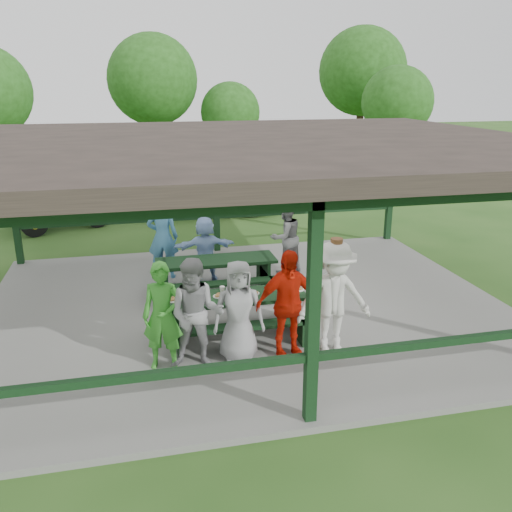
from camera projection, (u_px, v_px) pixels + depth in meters
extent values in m
plane|color=#244C17|center=(248.00, 311.00, 10.63)|extent=(90.00, 90.00, 0.00)
cube|color=slate|center=(248.00, 309.00, 10.61)|extent=(10.00, 8.00, 0.10)
cube|color=black|center=(313.00, 313.00, 6.61)|extent=(0.15, 0.15, 3.00)
cube|color=black|center=(13.00, 202.00, 12.63)|extent=(0.15, 0.15, 3.00)
cube|color=black|center=(216.00, 193.00, 13.66)|extent=(0.15, 0.15, 3.00)
cube|color=black|center=(391.00, 185.00, 14.68)|extent=(0.15, 0.15, 3.00)
cube|color=black|center=(115.00, 380.00, 6.28)|extent=(4.65, 0.10, 0.10)
cube|color=black|center=(480.00, 338.00, 7.31)|extent=(4.65, 0.10, 0.10)
cube|color=black|center=(120.00, 222.00, 13.33)|extent=(4.65, 0.10, 0.10)
cube|color=black|center=(306.00, 211.00, 14.35)|extent=(4.65, 0.10, 0.10)
cube|color=black|center=(317.00, 201.00, 6.18)|extent=(9.80, 0.15, 0.20)
cube|color=black|center=(215.00, 137.00, 13.22)|extent=(9.80, 0.15, 0.20)
cube|color=black|center=(247.00, 145.00, 9.63)|extent=(10.60, 8.60, 0.24)
cube|color=black|center=(235.00, 297.00, 9.16)|extent=(2.39, 0.75, 0.06)
cube|color=black|center=(242.00, 327.00, 8.74)|extent=(2.39, 0.28, 0.05)
cube|color=black|center=(230.00, 301.00, 9.77)|extent=(2.39, 0.28, 0.05)
cube|color=black|center=(176.00, 321.00, 9.05)|extent=(0.06, 0.70, 0.75)
cube|color=black|center=(292.00, 310.00, 9.48)|extent=(0.06, 0.70, 0.75)
cube|color=black|center=(176.00, 329.00, 9.10)|extent=(0.06, 1.39, 0.45)
cube|color=black|center=(292.00, 318.00, 9.53)|extent=(0.06, 1.39, 0.45)
cube|color=black|center=(216.00, 261.00, 11.01)|extent=(2.42, 0.75, 0.06)
cube|color=black|center=(221.00, 284.00, 10.59)|extent=(2.42, 0.28, 0.05)
cube|color=black|center=(212.00, 266.00, 11.62)|extent=(2.42, 0.28, 0.05)
cube|color=black|center=(166.00, 280.00, 10.90)|extent=(0.06, 0.70, 0.75)
cube|color=black|center=(265.00, 273.00, 11.34)|extent=(0.06, 0.70, 0.75)
cube|color=black|center=(166.00, 287.00, 10.94)|extent=(0.06, 1.39, 0.45)
cube|color=black|center=(265.00, 279.00, 11.38)|extent=(0.06, 1.39, 0.45)
cylinder|color=white|center=(173.00, 300.00, 8.93)|extent=(0.22, 0.22, 0.01)
torus|color=#996436|center=(171.00, 300.00, 8.89)|extent=(0.10, 0.10, 0.03)
torus|color=#996436|center=(176.00, 299.00, 8.91)|extent=(0.10, 0.10, 0.03)
torus|color=#996436|center=(173.00, 298.00, 8.96)|extent=(0.10, 0.10, 0.03)
cylinder|color=white|center=(220.00, 296.00, 9.09)|extent=(0.22, 0.22, 0.01)
torus|color=#996436|center=(217.00, 296.00, 9.06)|extent=(0.10, 0.10, 0.03)
torus|color=#996436|center=(222.00, 295.00, 9.08)|extent=(0.10, 0.10, 0.03)
torus|color=#996436|center=(219.00, 294.00, 9.13)|extent=(0.10, 0.10, 0.03)
cylinder|color=white|center=(253.00, 293.00, 9.22)|extent=(0.22, 0.22, 0.01)
torus|color=#996436|center=(251.00, 293.00, 9.18)|extent=(0.10, 0.10, 0.03)
torus|color=#996436|center=(256.00, 292.00, 9.20)|extent=(0.10, 0.10, 0.03)
torus|color=#996436|center=(252.00, 291.00, 9.25)|extent=(0.10, 0.10, 0.03)
cylinder|color=white|center=(298.00, 290.00, 9.39)|extent=(0.22, 0.22, 0.01)
torus|color=#996436|center=(296.00, 289.00, 9.35)|extent=(0.10, 0.10, 0.03)
torus|color=#996436|center=(300.00, 289.00, 9.37)|extent=(0.10, 0.10, 0.03)
torus|color=#996436|center=(297.00, 287.00, 9.42)|extent=(0.10, 0.10, 0.03)
cylinder|color=#381E0F|center=(162.00, 303.00, 8.71)|extent=(0.06, 0.06, 0.10)
cylinder|color=#381E0F|center=(176.00, 302.00, 8.75)|extent=(0.06, 0.06, 0.10)
cylinder|color=#381E0F|center=(242.00, 296.00, 8.99)|extent=(0.06, 0.06, 0.10)
cylinder|color=#381E0F|center=(242.00, 296.00, 8.99)|extent=(0.06, 0.06, 0.10)
cylinder|color=#381E0F|center=(251.00, 295.00, 9.02)|extent=(0.06, 0.06, 0.10)
cone|color=white|center=(202.00, 291.00, 9.21)|extent=(0.09, 0.09, 0.10)
cone|color=white|center=(222.00, 289.00, 9.28)|extent=(0.09, 0.09, 0.10)
cone|color=white|center=(238.00, 288.00, 9.34)|extent=(0.09, 0.09, 0.10)
imported|color=green|center=(163.00, 316.00, 8.10)|extent=(0.70, 0.56, 1.69)
imported|color=gray|center=(196.00, 315.00, 8.09)|extent=(0.98, 0.84, 1.75)
imported|color=gray|center=(238.00, 312.00, 8.33)|extent=(0.84, 0.58, 1.64)
imported|color=red|center=(287.00, 304.00, 8.44)|extent=(1.08, 0.55, 1.77)
imported|color=beige|center=(334.00, 299.00, 8.53)|extent=(1.23, 0.73, 1.87)
cylinder|color=brown|center=(336.00, 246.00, 8.26)|extent=(0.33, 0.33, 0.02)
cylinder|color=brown|center=(337.00, 242.00, 8.24)|extent=(0.20, 0.20, 0.11)
imported|color=#96B8E8|center=(205.00, 249.00, 11.75)|extent=(1.36, 0.46, 1.46)
imported|color=teal|center=(163.00, 237.00, 11.90)|extent=(0.76, 0.58, 1.86)
imported|color=gray|center=(286.00, 237.00, 12.27)|extent=(0.98, 0.88, 1.65)
imported|color=silver|center=(209.00, 192.00, 18.42)|extent=(5.10, 2.67, 1.37)
cube|color=navy|center=(57.00, 200.00, 16.53)|extent=(3.19, 2.42, 0.12)
cube|color=navy|center=(63.00, 196.00, 15.89)|extent=(2.67, 1.15, 0.41)
cube|color=navy|center=(50.00, 189.00, 17.00)|extent=(2.67, 1.15, 0.41)
cube|color=navy|center=(6.00, 198.00, 15.66)|extent=(0.60, 1.35, 0.41)
cube|color=navy|center=(102.00, 187.00, 17.24)|extent=(0.60, 1.35, 0.41)
cylinder|color=black|center=(34.00, 224.00, 15.56)|extent=(0.79, 0.47, 0.78)
cylinder|color=yellow|center=(34.00, 224.00, 15.56)|extent=(0.35, 0.32, 0.29)
cylinder|color=black|center=(21.00, 213.00, 16.75)|extent=(0.79, 0.47, 0.78)
cylinder|color=yellow|center=(21.00, 213.00, 16.75)|extent=(0.35, 0.32, 0.29)
cylinder|color=black|center=(97.00, 215.00, 16.57)|extent=(0.79, 0.47, 0.78)
cylinder|color=yellow|center=(97.00, 215.00, 16.57)|extent=(0.35, 0.32, 0.29)
cylinder|color=black|center=(80.00, 206.00, 17.76)|extent=(0.79, 0.47, 0.78)
cylinder|color=yellow|center=(80.00, 206.00, 17.76)|extent=(0.35, 0.32, 0.29)
cube|color=navy|center=(118.00, 196.00, 17.63)|extent=(0.98, 0.47, 0.08)
cone|color=#F2590C|center=(3.00, 195.00, 15.60)|extent=(0.17, 0.39, 0.41)
cylinder|color=#301F13|center=(156.00, 141.00, 25.58)|extent=(0.36, 0.36, 3.20)
sphere|color=#1E4713|center=(153.00, 79.00, 24.73)|extent=(4.10, 4.10, 4.10)
cylinder|color=#301F13|center=(231.00, 152.00, 25.66)|extent=(0.36, 0.36, 2.14)
sphere|color=#1E4713|center=(230.00, 112.00, 25.09)|extent=(2.74, 2.74, 2.74)
cylinder|color=#301F13|center=(393.00, 150.00, 24.96)|extent=(0.36, 0.36, 2.50)
sphere|color=#1E4713|center=(397.00, 102.00, 24.30)|extent=(3.20, 3.20, 3.20)
cylinder|color=#301F13|center=(359.00, 131.00, 28.80)|extent=(0.36, 0.36, 3.50)
sphere|color=#1E4713|center=(363.00, 71.00, 27.87)|extent=(4.48, 4.48, 4.48)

